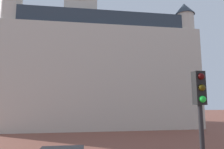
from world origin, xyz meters
name	(u,v)px	position (x,y,z in m)	size (l,w,h in m)	color
landmark_building	(98,70)	(-0.13, 30.04, 9.26)	(29.56, 13.39, 30.12)	beige
traffic_light_pole	(202,129)	(0.90, 2.79, 3.46)	(0.28, 0.34, 4.98)	black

